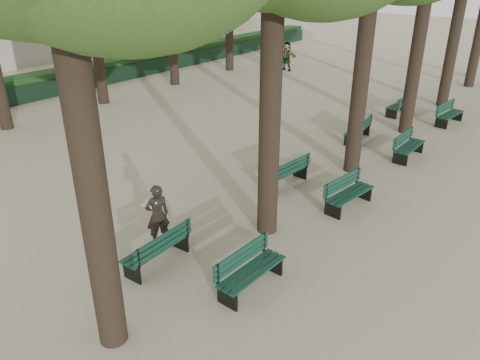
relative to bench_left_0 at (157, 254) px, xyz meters
The scene contains 14 objects.
ground 0.49m from the bench_left_0, 155.77° to the right, with size 120.00×120.00×0.00m, color tan.
bench_left_0 is the anchor object (origin of this frame).
bench_left_1 5.44m from the bench_left_0, 90.00° to the left, with size 0.74×1.85×0.92m.
bench_left_2 10.66m from the bench_left_0, 90.00° to the left, with size 0.79×1.86×0.92m.
bench_left_3 15.05m from the bench_left_0, 90.00° to the left, with size 0.67×1.83×0.92m.
bench_right_0 2.35m from the bench_left_0, 15.66° to the left, with size 0.63×1.82×0.92m.
bench_right_1 5.77m from the bench_left_0, 66.86° to the left, with size 0.79×1.86×0.92m.
bench_right_2 10.33m from the bench_left_0, 77.32° to the left, with size 0.59×1.80×0.92m.
bench_right_3 15.18m from the bench_left_0, 81.41° to the left, with size 0.78×1.86×0.92m.
man_with_map 1.04m from the bench_left_0, 134.04° to the left, with size 0.72×0.73×1.63m.
pedestrian_d 25.75m from the bench_left_0, 88.98° to the left, with size 0.80×0.33×1.63m, color #262628.
pedestrian_e 22.08m from the bench_left_0, 115.14° to the left, with size 1.68×0.36×1.82m, color #262628.
fence 18.80m from the bench_left_0, 144.81° to the left, with size 0.08×42.00×0.90m, color black.
hedge 19.38m from the bench_left_0, 146.00° to the left, with size 1.20×42.00×1.20m, color #153C14.
Camera 1 is at (7.51, -5.82, 6.45)m, focal length 35.00 mm.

